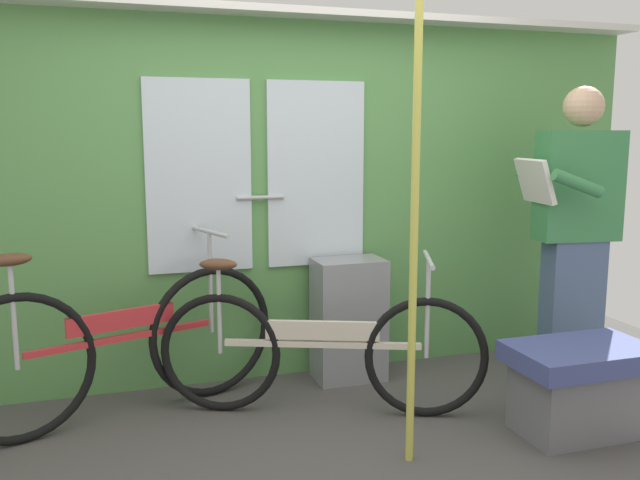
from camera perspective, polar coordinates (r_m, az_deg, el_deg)
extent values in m
cube|color=#474442|center=(3.31, 3.25, -18.08)|extent=(5.58, 3.97, 0.04)
cube|color=#56934C|center=(4.09, -2.55, 3.19)|extent=(4.58, 0.08, 2.13)
cube|color=silver|center=(3.92, -10.19, 5.29)|extent=(0.60, 0.02, 1.10)
cube|color=silver|center=(4.07, -0.33, 5.58)|extent=(0.60, 0.02, 1.10)
cylinder|color=#B2B2B7|center=(3.97, -5.08, 3.60)|extent=(0.28, 0.02, 0.02)
cube|color=silver|center=(4.03, -2.27, 18.61)|extent=(4.58, 0.28, 0.04)
torus|color=black|center=(3.89, -9.13, -7.66)|extent=(0.72, 0.28, 0.75)
torus|color=black|center=(3.57, -24.18, -9.94)|extent=(0.72, 0.28, 0.75)
cube|color=red|center=(3.68, -16.35, -7.94)|extent=(0.94, 0.34, 0.03)
cube|color=red|center=(3.65, -16.42, -6.46)|extent=(0.54, 0.21, 0.10)
cylinder|color=#B7B7BC|center=(3.50, -24.46, -5.81)|extent=(0.02, 0.02, 0.53)
ellipsoid|color=brown|center=(3.44, -24.76, -1.52)|extent=(0.22, 0.15, 0.06)
cylinder|color=#B7B7BC|center=(3.82, -9.24, -3.56)|extent=(0.02, 0.02, 0.57)
cylinder|color=#B7B7BC|center=(3.77, -9.35, 0.69)|extent=(0.16, 0.42, 0.02)
torus|color=black|center=(3.62, 8.97, -9.78)|extent=(0.62, 0.28, 0.65)
torus|color=black|center=(3.69, -8.42, -9.42)|extent=(0.62, 0.28, 0.65)
cube|color=beige|center=(3.60, 0.19, -8.80)|extent=(0.98, 0.41, 0.03)
cube|color=beige|center=(3.57, 0.19, -7.64)|extent=(0.57, 0.25, 0.10)
cylinder|color=#B7B7BC|center=(3.62, -8.51, -5.80)|extent=(0.02, 0.02, 0.48)
ellipsoid|color=brown|center=(3.56, -8.61, -2.05)|extent=(0.22, 0.16, 0.06)
cylinder|color=#B7B7BC|center=(3.55, 9.08, -5.79)|extent=(0.02, 0.02, 0.52)
cylinder|color=#B7B7BC|center=(3.49, 9.19, -1.64)|extent=(0.18, 0.42, 0.02)
cube|color=slate|center=(4.36, 20.45, -5.55)|extent=(0.36, 0.22, 0.86)
cube|color=#387F47|center=(4.24, 21.02, 4.30)|extent=(0.50, 0.26, 0.64)
sphere|color=tan|center=(4.23, 21.38, 10.47)|extent=(0.23, 0.23, 0.23)
cube|color=silver|center=(4.10, 17.69, 4.78)|extent=(0.15, 0.35, 0.26)
cylinder|color=#387F47|center=(3.98, 20.93, 4.49)|extent=(0.31, 0.11, 0.17)
cylinder|color=#387F47|center=(4.36, 17.99, 5.00)|extent=(0.31, 0.11, 0.17)
cube|color=gray|center=(4.11, 2.44, -6.71)|extent=(0.42, 0.28, 0.74)
cylinder|color=#C6C14C|center=(2.96, 7.96, 0.80)|extent=(0.04, 0.04, 2.13)
cube|color=#3D477F|center=(3.61, 21.23, -9.09)|extent=(0.70, 0.44, 0.10)
cube|color=slate|center=(3.69, 21.02, -12.42)|extent=(0.60, 0.36, 0.35)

